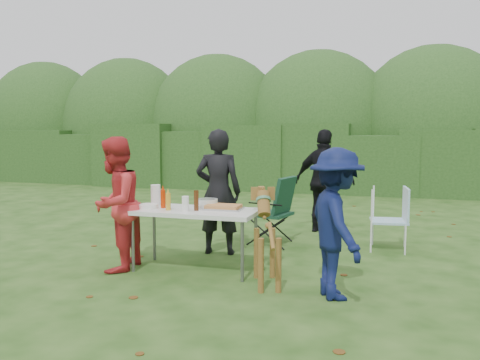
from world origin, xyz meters
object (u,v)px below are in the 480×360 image
(folding_table, at_px, (195,214))
(lawn_chair, at_px, (389,218))
(paper_towel_roll, at_px, (156,195))
(child, at_px, (336,223))
(beer_bottle, at_px, (196,200))
(person_cook, at_px, (218,192))
(person_black_puffy, at_px, (325,181))
(ketchup_bottle, at_px, (163,199))
(dog, at_px, (267,240))
(camping_chair, at_px, (270,210))
(mustard_bottle, at_px, (168,202))
(person_red_jacket, at_px, (115,204))

(folding_table, distance_m, lawn_chair, 2.83)
(paper_towel_roll, bearing_deg, child, -15.51)
(beer_bottle, distance_m, paper_towel_roll, 0.67)
(person_cook, xyz_separation_m, person_black_puffy, (1.18, 1.86, -0.01))
(lawn_chair, bearing_deg, folding_table, 30.86)
(ketchup_bottle, height_order, beer_bottle, beer_bottle)
(folding_table, bearing_deg, person_cook, 90.17)
(folding_table, height_order, person_cook, person_cook)
(folding_table, xyz_separation_m, child, (1.73, -0.49, 0.07))
(ketchup_bottle, bearing_deg, child, -12.93)
(dog, xyz_separation_m, beer_bottle, (-0.92, 0.23, 0.36))
(person_black_puffy, relative_size, dog, 1.61)
(person_black_puffy, height_order, beer_bottle, person_black_puffy)
(person_cook, distance_m, dog, 1.55)
(person_black_puffy, xyz_separation_m, lawn_chair, (1.03, -0.96, -0.39))
(person_black_puffy, relative_size, camping_chair, 1.66)
(child, height_order, mustard_bottle, child)
(beer_bottle, bearing_deg, camping_chair, 74.16)
(mustard_bottle, height_order, ketchup_bottle, ketchup_bottle)
(lawn_chair, bearing_deg, camping_chair, -2.96)
(folding_table, relative_size, mustard_bottle, 7.50)
(lawn_chair, bearing_deg, beer_bottle, 32.60)
(person_cook, bearing_deg, paper_towel_roll, 41.64)
(folding_table, relative_size, paper_towel_roll, 5.77)
(folding_table, bearing_deg, paper_towel_roll, 165.76)
(person_cook, distance_m, beer_bottle, 0.92)
(person_red_jacket, xyz_separation_m, paper_towel_roll, (0.33, 0.42, 0.07))
(person_black_puffy, bearing_deg, ketchup_bottle, 69.59)
(mustard_bottle, bearing_deg, folding_table, 25.93)
(folding_table, distance_m, dog, 1.03)
(person_black_puffy, xyz_separation_m, dog, (-0.21, -3.01, -0.34))
(person_cook, relative_size, ketchup_bottle, 7.71)
(person_red_jacket, distance_m, beer_bottle, 0.98)
(dog, height_order, beer_bottle, dog)
(lawn_chair, xyz_separation_m, mustard_bottle, (-2.49, -1.88, 0.39))
(person_black_puffy, bearing_deg, mustard_bottle, 72.83)
(lawn_chair, distance_m, paper_towel_roll, 3.25)
(person_black_puffy, relative_size, beer_bottle, 7.02)
(folding_table, height_order, paper_towel_roll, paper_towel_roll)
(camping_chair, xyz_separation_m, lawn_chair, (1.68, 0.13, -0.06))
(lawn_chair, bearing_deg, person_red_jacket, 25.36)
(folding_table, xyz_separation_m, ketchup_bottle, (-0.41, -0.00, 0.16))
(lawn_chair, height_order, paper_towel_roll, paper_towel_roll)
(person_black_puffy, height_order, camping_chair, person_black_puffy)
(beer_bottle, relative_size, paper_towel_roll, 0.92)
(child, distance_m, paper_towel_roll, 2.40)
(ketchup_bottle, distance_m, paper_towel_roll, 0.23)
(folding_table, xyz_separation_m, paper_towel_roll, (-0.59, 0.15, 0.18))
(person_red_jacket, xyz_separation_m, ketchup_bottle, (0.50, 0.27, 0.05))
(person_cook, height_order, lawn_chair, person_cook)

